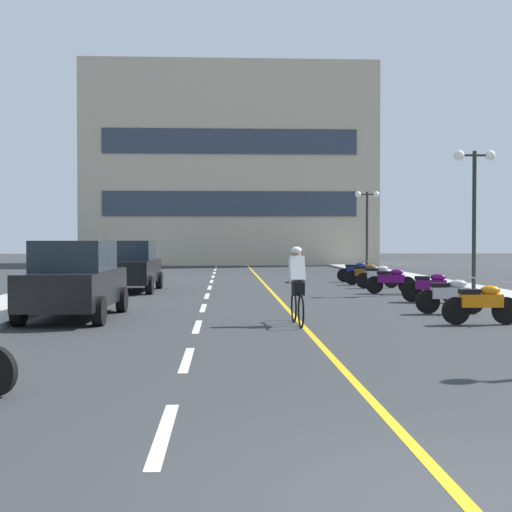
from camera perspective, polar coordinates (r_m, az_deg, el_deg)
ground_plane at (r=25.58m, az=0.56°, el=-2.79°), size 140.00×140.00×0.00m
curb_left at (r=29.11m, az=-14.09°, el=-2.21°), size 2.40×72.00×0.12m
curb_right at (r=29.80m, az=14.20°, el=-2.13°), size 2.40×72.00×0.12m
lane_dash_0 at (r=6.75m, az=-7.69°, el=-14.37°), size 0.14×2.20×0.01m
lane_dash_1 at (r=10.64m, az=-5.77°, el=-8.56°), size 0.14×2.20×0.01m
lane_dash_2 at (r=14.60m, az=-4.91°, el=-5.87°), size 0.14×2.20×0.01m
lane_dash_3 at (r=18.57m, az=-4.42°, el=-4.33°), size 0.14×2.20×0.01m
lane_dash_4 at (r=22.55m, az=-4.10°, el=-3.34°), size 0.14×2.20×0.01m
lane_dash_5 at (r=26.54m, az=-3.88°, el=-2.64°), size 0.14×2.20×0.01m
lane_dash_6 at (r=30.53m, az=-3.72°, el=-2.12°), size 0.14×2.20×0.01m
lane_dash_7 at (r=34.52m, az=-3.59°, el=-1.73°), size 0.14×2.20×0.01m
lane_dash_8 at (r=38.52m, az=-3.49°, el=-1.41°), size 0.14×2.20×0.01m
lane_dash_9 at (r=42.51m, az=-3.41°, el=-1.16°), size 0.14×2.20×0.01m
lane_dash_10 at (r=46.51m, az=-3.35°, el=-0.95°), size 0.14×2.20×0.01m
lane_dash_11 at (r=50.51m, az=-3.29°, el=-0.77°), size 0.14×2.20×0.01m
centre_line_yellow at (r=28.58m, az=0.72°, el=-2.35°), size 0.12×66.00×0.01m
office_building at (r=54.09m, az=-2.21°, el=7.30°), size 21.83×8.77×14.96m
street_lamp_mid at (r=25.10m, az=17.72°, el=5.51°), size 1.46×0.36×4.85m
street_lamp_far at (r=41.38m, az=9.23°, el=3.68°), size 1.46×0.36×4.64m
parked_car_near at (r=16.52m, az=-14.85°, el=-1.90°), size 2.00×4.24×1.82m
parked_car_mid at (r=24.91m, az=-10.38°, el=-0.81°), size 2.00×4.24×1.82m
motorcycle_2 at (r=15.64m, az=18.26°, el=-3.72°), size 1.70×0.60×0.92m
motorcycle_3 at (r=17.69m, az=15.87°, el=-3.13°), size 1.70×0.60×0.92m
motorcycle_4 at (r=20.82m, az=14.40°, el=-2.46°), size 1.65×0.76×0.92m
motorcycle_5 at (r=23.87m, az=11.19°, el=-1.97°), size 1.69×0.60×0.92m
motorcycle_6 at (r=26.60m, az=10.12°, el=-1.63°), size 1.70×0.60×0.92m
motorcycle_7 at (r=28.47m, az=9.12°, el=-1.44°), size 1.70×0.60×0.92m
motorcycle_8 at (r=30.44m, az=8.37°, el=-1.26°), size 1.70×0.60×0.92m
cyclist_rider at (r=14.87m, az=3.46°, el=-2.31°), size 0.42×1.77×1.71m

